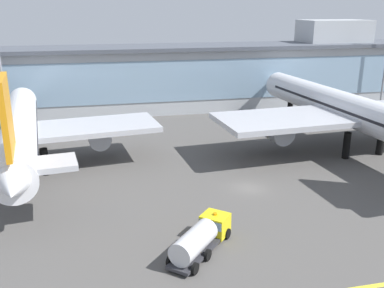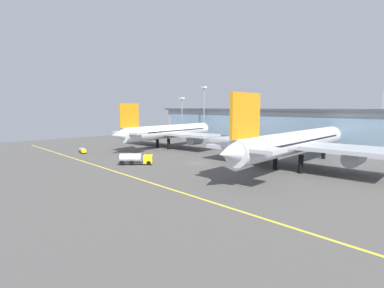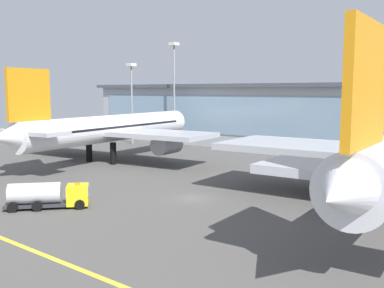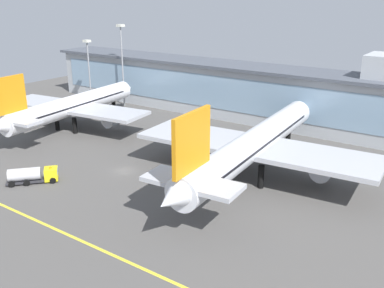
{
  "view_description": "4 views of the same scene",
  "coord_description": "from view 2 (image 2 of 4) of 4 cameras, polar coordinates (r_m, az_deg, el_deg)",
  "views": [
    {
      "loc": [
        -18.51,
        -48.92,
        22.75
      ],
      "look_at": [
        -5.51,
        9.62,
        3.46
      ],
      "focal_mm": 40.01,
      "sensor_mm": 36.0,
      "label": 1
    },
    {
      "loc": [
        57.36,
        -55.6,
        14.97
      ],
      "look_at": [
        -7.84,
        4.96,
        4.06
      ],
      "focal_mm": 27.94,
      "sensor_mm": 36.0,
      "label": 2
    },
    {
      "loc": [
        33.0,
        -41.27,
        13.09
      ],
      "look_at": [
        -3.46,
        4.31,
        6.0
      ],
      "focal_mm": 41.62,
      "sensor_mm": 36.0,
      "label": 3
    },
    {
      "loc": [
        55.66,
        -56.57,
        32.69
      ],
      "look_at": [
        8.19,
        11.3,
        3.96
      ],
      "focal_mm": 40.82,
      "sensor_mm": 36.0,
      "label": 4
    }
  ],
  "objects": [
    {
      "name": "apron_light_mast_centre",
      "position": [
        132.9,
        2.31,
        7.31
      ],
      "size": [
        1.8,
        1.8,
        24.12
      ],
      "color": "gray",
      "rests_on": "ground"
    },
    {
      "name": "terminal_building",
      "position": [
        117.17,
        18.6,
        3.07
      ],
      "size": [
        132.81,
        14.0,
        19.71
      ],
      "color": "#ADB2B7",
      "rests_on": "ground"
    },
    {
      "name": "ground_plane",
      "position": [
        81.27,
        1.2,
        -3.63
      ],
      "size": [
        181.73,
        181.73,
        0.0
      ],
      "primitive_type": "plane",
      "color": "#514F4C"
    },
    {
      "name": "taxiway_centreline_stripe",
      "position": [
        68.14,
        -12.28,
        -5.86
      ],
      "size": [
        145.39,
        0.5,
        0.01
      ],
      "primitive_type": "cube",
      "color": "yellow",
      "rests_on": "ground"
    },
    {
      "name": "airliner_near_right",
      "position": [
        76.5,
        19.04,
        0.21
      ],
      "size": [
        45.73,
        60.08,
        17.69
      ],
      "rotation": [
        0.0,
        0.0,
        1.64
      ],
      "color": "black",
      "rests_on": "ground"
    },
    {
      "name": "apron_light_mast_east",
      "position": [
        137.11,
        -1.94,
        6.22
      ],
      "size": [
        1.8,
        1.8,
        19.49
      ],
      "color": "gray",
      "rests_on": "ground"
    },
    {
      "name": "baggage_tug_near",
      "position": [
        105.84,
        -20.16,
        -1.14
      ],
      "size": [
        5.8,
        2.91,
        1.4
      ],
      "rotation": [
        0.0,
        0.0,
        6.05
      ],
      "color": "black",
      "rests_on": "ground"
    },
    {
      "name": "airliner_near_left",
      "position": [
        111.53,
        -4.51,
        2.32
      ],
      "size": [
        40.69,
        49.97,
        16.28
      ],
      "rotation": [
        0.0,
        0.0,
        1.69
      ],
      "color": "black",
      "rests_on": "ground"
    },
    {
      "name": "fuel_tanker_truck",
      "position": [
        80.36,
        -10.45,
        -2.77
      ],
      "size": [
        7.79,
        8.4,
        2.9
      ],
      "rotation": [
        0.0,
        0.0,
        0.85
      ],
      "color": "black",
      "rests_on": "ground"
    }
  ]
}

